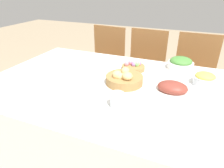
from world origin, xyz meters
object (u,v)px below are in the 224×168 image
Objects in this scene: egg_basket at (133,67)px; butter_dish at (45,84)px; fork at (42,104)px; chair_far_left at (105,65)px; pineapple_bowl at (205,79)px; chair_far_center at (144,70)px; drinking_cup at (117,100)px; bread_basket at (124,79)px; spoon at (95,118)px; ham_platter at (172,88)px; chair_far_right at (193,78)px; dinner_plate at (65,110)px; knife at (90,117)px; green_salad_bowl at (181,64)px.

butter_dish is (-0.47, -0.52, -0.01)m from egg_basket.
butter_dish is (-0.13, 0.19, 0.01)m from fork.
butter_dish is at bearing -80.18° from chair_far_left.
pineapple_bowl is 1.10m from butter_dish.
chair_far_center is at bearing 70.41° from butter_dish.
chair_far_left is at bearing 103.56° from fork.
bread_basket is at bearing 102.10° from drinking_cup.
chair_far_left is at bearing 108.07° from spoon.
chair_far_left is 6.20× the size of pineapple_bowl.
chair_far_left reaches higher than bread_basket.
drinking_cup reaches higher than ham_platter.
chair_far_center is 0.53m from chair_far_right.
chair_far_left reaches higher than butter_dish.
ham_platter is (-0.13, -0.90, 0.29)m from chair_far_right.
chair_far_center is at bearing 96.41° from drinking_cup.
bread_basket is (-0.46, -0.91, 0.30)m from chair_far_right.
dinner_plate is at bearing -33.68° from butter_dish.
knife is (0.53, -1.35, 0.27)m from chair_far_left.
dinner_plate is 1.37× the size of knife.
butter_dish is (-0.48, 0.19, 0.01)m from spoon.
green_salad_bowl reaches higher than spoon.
egg_basket is at bearing 97.84° from drinking_cup.
egg_basket is 0.39m from green_salad_bowl.
ham_platter is 2.73× the size of butter_dish.
chair_far_left is 1.11m from bread_basket.
fork is 0.31m from knife.
fork is (-0.33, -0.71, -0.02)m from egg_basket.
chair_far_left is 3.69× the size of bread_basket.
chair_far_right is (0.53, 0.00, 0.00)m from chair_far_center.
knife is at bearing -130.84° from pineapple_bowl.
chair_far_right is 0.84m from egg_basket.
pineapple_bowl is (0.59, -0.70, 0.31)m from chair_far_center.
chair_far_left is 10.53× the size of drinking_cup.
green_salad_bowl is (0.41, -0.47, 0.31)m from chair_far_center.
drinking_cup is (0.26, 0.14, 0.04)m from dinner_plate.
bread_basket is at bearing -52.35° from chair_far_left.
egg_basket is at bearing 172.33° from pineapple_bowl.
spoon is at bearing -22.10° from butter_dish.
knife is at bearing -23.43° from butter_dish.
dinner_plate is 0.19m from spoon.
green_salad_bowl is at bearing 64.25° from spoon.
spoon is (0.34, 0.00, 0.00)m from fork.
spoon is at bearing -83.97° from chair_far_center.
green_salad_bowl is (0.35, 0.16, 0.02)m from egg_basket.
pineapple_bowl reaches higher than fork.
dinner_plate is 0.35m from butter_dish.
ham_platter is (0.89, -0.90, 0.29)m from chair_far_left.
butter_dish reaches higher than knife.
chair_far_center is at bearing 88.36° from spoon.
green_salad_bowl is 1.07m from butter_dish.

